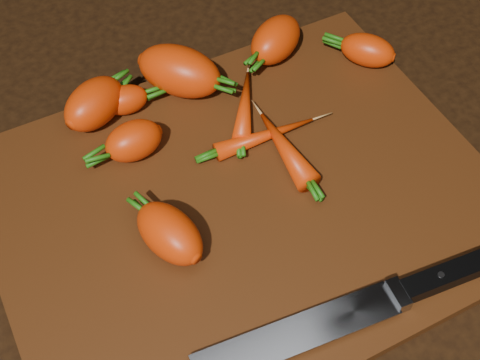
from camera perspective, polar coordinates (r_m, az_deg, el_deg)
name	(u,v)px	position (r m, az deg, el deg)	size (l,w,h in m)	color
ground	(244,207)	(0.69, 0.38, -2.33)	(2.00, 2.00, 0.01)	black
cutting_board	(244,201)	(0.68, 0.39, -1.81)	(0.50, 0.40, 0.01)	#4D250C
carrot_0	(94,104)	(0.74, -12.34, 6.38)	(0.08, 0.05, 0.05)	red
carrot_1	(134,141)	(0.71, -9.06, 3.32)	(0.06, 0.04, 0.04)	red
carrot_2	(180,71)	(0.76, -5.18, 9.25)	(0.10, 0.06, 0.06)	red
carrot_3	(170,233)	(0.63, -6.02, -4.55)	(0.08, 0.05, 0.05)	red
carrot_4	(276,40)	(0.80, 3.07, 11.86)	(0.08, 0.05, 0.05)	red
carrot_5	(125,100)	(0.75, -9.78, 6.76)	(0.05, 0.03, 0.03)	red
carrot_6	(368,50)	(0.81, 10.83, 10.83)	(0.07, 0.04, 0.04)	red
carrot_7	(245,105)	(0.75, 0.41, 6.42)	(0.10, 0.02, 0.02)	red
carrot_8	(265,136)	(0.72, 2.17, 3.79)	(0.11, 0.02, 0.02)	red
carrot_9	(285,148)	(0.70, 3.84, 2.76)	(0.10, 0.03, 0.03)	red
knife	(317,326)	(0.60, 6.57, -12.31)	(0.31, 0.06, 0.02)	gray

